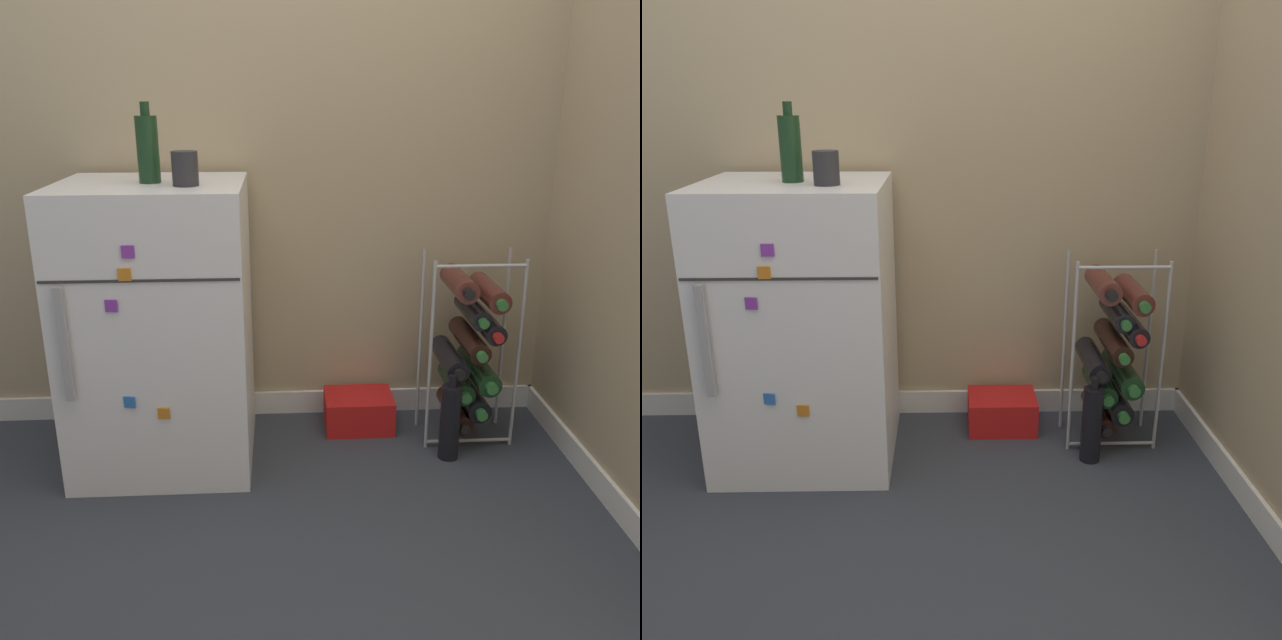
% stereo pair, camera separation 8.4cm
% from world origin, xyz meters
% --- Properties ---
extents(ground_plane, '(14.00, 14.00, 0.00)m').
position_xyz_m(ground_plane, '(0.00, 0.00, 0.00)').
color(ground_plane, '#333842').
extents(wall_back, '(6.95, 0.07, 2.50)m').
position_xyz_m(wall_back, '(0.00, 0.68, 1.24)').
color(wall_back, tan).
rests_on(wall_back, ground_plane).
extents(mini_fridge, '(0.58, 0.56, 0.95)m').
position_xyz_m(mini_fridge, '(-0.43, 0.35, 0.47)').
color(mini_fridge, white).
rests_on(mini_fridge, ground_plane).
extents(wine_rack, '(0.32, 0.33, 0.69)m').
position_xyz_m(wine_rack, '(0.64, 0.42, 0.34)').
color(wine_rack, '#B2B2B7').
rests_on(wine_rack, ground_plane).
extents(soda_box, '(0.25, 0.20, 0.13)m').
position_xyz_m(soda_box, '(0.26, 0.51, 0.06)').
color(soda_box, red).
rests_on(soda_box, ground_plane).
extents(fridge_top_cup, '(0.08, 0.08, 0.10)m').
position_xyz_m(fridge_top_cup, '(-0.30, 0.26, 1.00)').
color(fridge_top_cup, '#28282D').
rests_on(fridge_top_cup, mini_fridge).
extents(fridge_top_bottle, '(0.07, 0.07, 0.24)m').
position_xyz_m(fridge_top_bottle, '(-0.42, 0.33, 1.05)').
color(fridge_top_bottle, '#19381E').
rests_on(fridge_top_bottle, mini_fridge).
extents(loose_bottle_floor, '(0.07, 0.07, 0.31)m').
position_xyz_m(loose_bottle_floor, '(0.55, 0.26, 0.14)').
color(loose_bottle_floor, black).
rests_on(loose_bottle_floor, ground_plane).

